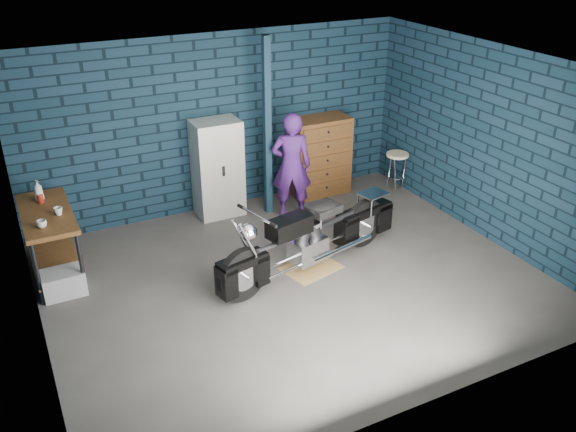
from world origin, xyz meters
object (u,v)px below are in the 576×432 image
storage_bin (64,283)px  person (291,166)px  tool_chest (319,156)px  motorcycle (312,232)px  shop_stool (396,172)px  locker (218,169)px  workbench (52,244)px

storage_bin → person: bearing=11.0°
storage_bin → tool_chest: bearing=16.2°
motorcycle → shop_stool: 2.90m
person → locker: bearing=-7.1°
tool_chest → workbench: bearing=-170.2°
workbench → person: person is taller
shop_stool → tool_chest: bearing=155.9°
workbench → storage_bin: (0.02, -0.50, -0.30)m
motorcycle → workbench: bearing=142.6°
person → workbench: bearing=26.3°
person → tool_chest: size_ratio=1.28×
tool_chest → locker: bearing=180.0°
person → storage_bin: (-3.47, -0.67, -0.66)m
motorcycle → storage_bin: (-2.99, 0.84, -0.38)m
tool_chest → shop_stool: tool_chest is taller
storage_bin → locker: size_ratio=0.34×
person → shop_stool: 2.03m
storage_bin → locker: bearing=26.2°
locker → tool_chest: locker is taller
motorcycle → shop_stool: size_ratio=3.66×
locker → tool_chest: bearing=0.0°
workbench → storage_bin: 0.58m
workbench → tool_chest: tool_chest is taller
locker → shop_stool: size_ratio=2.23×
tool_chest → motorcycle: bearing=-121.5°
tool_chest → person: bearing=-144.7°
workbench → tool_chest: size_ratio=1.09×
person → shop_stool: (1.97, 0.04, -0.49)m
workbench → person: size_ratio=0.85×
person → locker: person is taller
person → storage_bin: size_ratio=3.27×
motorcycle → storage_bin: motorcycle is taller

